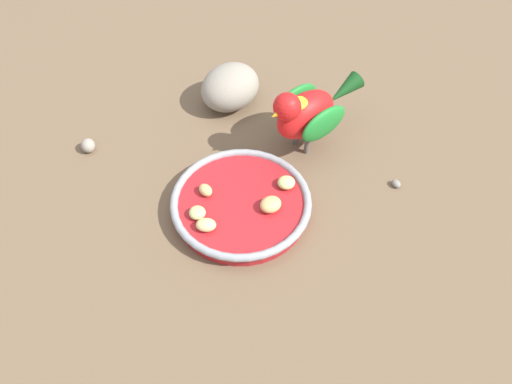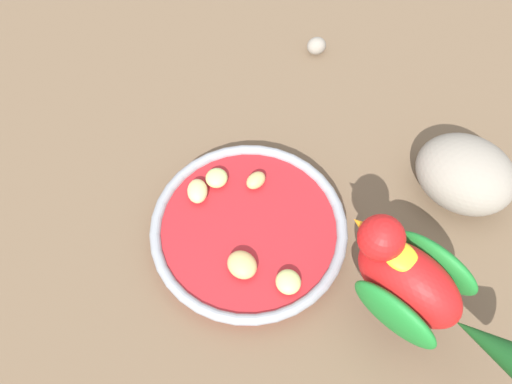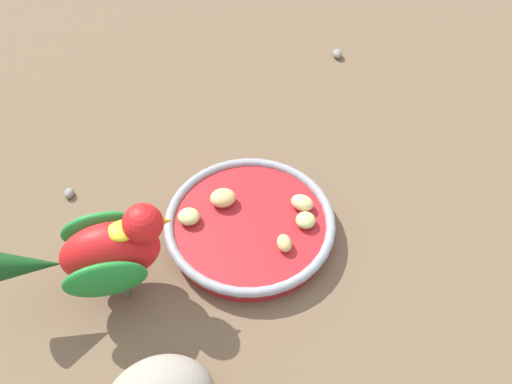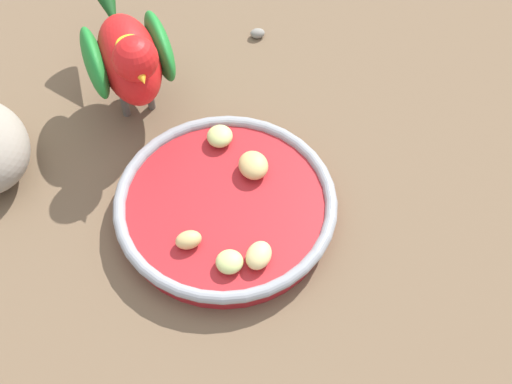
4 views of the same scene
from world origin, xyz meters
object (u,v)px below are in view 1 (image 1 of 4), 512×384
(apple_piece_1, at_px, (271,204))
(apple_piece_2, at_px, (206,190))
(apple_piece_4, at_px, (206,225))
(parrot, at_px, (307,111))
(feeding_bowl, at_px, (241,204))
(pebble_0, at_px, (396,184))
(apple_piece_3, at_px, (286,183))
(apple_piece_0, at_px, (197,213))
(pebble_2, at_px, (88,145))
(rock_large, at_px, (230,87))

(apple_piece_1, distance_m, apple_piece_2, 0.10)
(apple_piece_4, height_order, parrot, parrot)
(feeding_bowl, distance_m, pebble_0, 0.25)
(apple_piece_4, bearing_deg, apple_piece_3, 94.51)
(apple_piece_0, height_order, apple_piece_3, same)
(feeding_bowl, relative_size, apple_piece_0, 8.57)
(apple_piece_3, distance_m, pebble_2, 0.34)
(apple_piece_0, relative_size, rock_large, 0.22)
(feeding_bowl, xyz_separation_m, parrot, (-0.07, 0.16, 0.06))
(apple_piece_2, relative_size, parrot, 0.13)
(apple_piece_2, bearing_deg, apple_piece_1, 43.77)
(pebble_2, bearing_deg, apple_piece_2, 31.43)
(apple_piece_0, relative_size, pebble_0, 1.49)
(parrot, relative_size, pebble_0, 11.50)
(apple_piece_1, distance_m, pebble_2, 0.33)
(apple_piece_4, xyz_separation_m, pebble_2, (-0.25, -0.09, -0.02))
(pebble_0, relative_size, pebble_2, 0.64)
(rock_large, bearing_deg, feeding_bowl, -24.43)
(feeding_bowl, relative_size, apple_piece_2, 8.77)
(apple_piece_0, bearing_deg, parrot, 105.04)
(feeding_bowl, height_order, rock_large, rock_large)
(apple_piece_2, relative_size, apple_piece_4, 0.83)
(rock_large, distance_m, pebble_2, 0.26)
(apple_piece_2, bearing_deg, pebble_2, -148.57)
(apple_piece_1, bearing_deg, parrot, 128.80)
(apple_piece_0, bearing_deg, pebble_0, 74.25)
(apple_piece_1, bearing_deg, apple_piece_0, -112.37)
(apple_piece_2, xyz_separation_m, apple_piece_4, (0.06, -0.03, 0.00))
(feeding_bowl, xyz_separation_m, apple_piece_4, (0.02, -0.07, 0.02))
(apple_piece_1, distance_m, pebble_0, 0.21)
(apple_piece_4, bearing_deg, parrot, 111.21)
(apple_piece_4, relative_size, rock_large, 0.26)
(pebble_0, bearing_deg, feeding_bowl, -108.36)
(apple_piece_4, bearing_deg, pebble_0, 78.98)
(apple_piece_4, relative_size, pebble_0, 1.77)
(apple_piece_2, bearing_deg, apple_piece_4, -25.86)
(rock_large, bearing_deg, parrot, 20.33)
(feeding_bowl, xyz_separation_m, apple_piece_2, (-0.04, -0.04, 0.01))
(feeding_bowl, distance_m, parrot, 0.18)
(apple_piece_2, height_order, pebble_2, apple_piece_2)
(apple_piece_2, relative_size, pebble_2, 0.94)
(apple_piece_1, height_order, pebble_2, apple_piece_1)
(feeding_bowl, xyz_separation_m, pebble_2, (-0.23, -0.16, -0.00))
(apple_piece_0, xyz_separation_m, parrot, (-0.06, 0.23, 0.05))
(apple_piece_0, height_order, apple_piece_2, same)
(apple_piece_0, height_order, rock_large, rock_large)
(feeding_bowl, relative_size, apple_piece_4, 7.25)
(parrot, distance_m, pebble_2, 0.36)
(apple_piece_1, xyz_separation_m, apple_piece_3, (-0.03, 0.04, -0.00))
(pebble_0, height_order, pebble_2, pebble_2)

